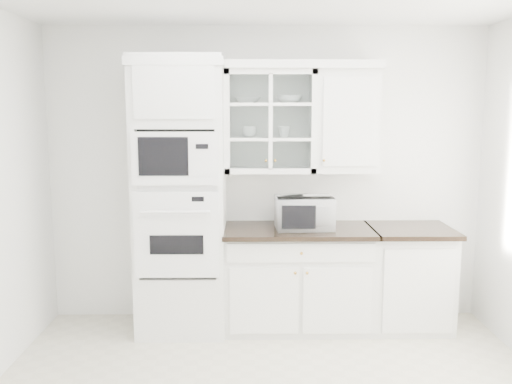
{
  "coord_description": "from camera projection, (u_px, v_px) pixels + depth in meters",
  "views": [
    {
      "loc": [
        -0.15,
        -3.24,
        1.96
      ],
      "look_at": [
        -0.1,
        1.05,
        1.3
      ],
      "focal_mm": 38.0,
      "sensor_mm": 36.0,
      "label": 1
    }
  ],
  "objects": [
    {
      "name": "countertop_microwave",
      "position": [
        304.0,
        212.0,
        4.75
      ],
      "size": [
        0.51,
        0.44,
        0.29
      ],
      "primitive_type": "imported",
      "rotation": [
        0.0,
        0.0,
        3.19
      ],
      "color": "white",
      "rests_on": "base_cabinet_run"
    },
    {
      "name": "upper_cabinet_solid",
      "position": [
        346.0,
        121.0,
        4.8
      ],
      "size": [
        0.55,
        0.33,
        0.9
      ],
      "primitive_type": "cube",
      "color": "white",
      "rests_on": "room_shell"
    },
    {
      "name": "crown_molding",
      "position": [
        258.0,
        65.0,
        4.69
      ],
      "size": [
        2.14,
        0.38,
        0.07
      ],
      "primitive_type": "cube",
      "color": "white",
      "rests_on": "room_shell"
    },
    {
      "name": "oven_column",
      "position": [
        181.0,
        197.0,
        4.72
      ],
      "size": [
        0.76,
        0.68,
        2.4
      ],
      "color": "white",
      "rests_on": "ground"
    },
    {
      "name": "extra_base_cabinet",
      "position": [
        408.0,
        277.0,
        4.88
      ],
      "size": [
        0.72,
        0.67,
        0.92
      ],
      "color": "white",
      "rests_on": "ground"
    },
    {
      "name": "upper_cabinet_glass",
      "position": [
        270.0,
        122.0,
        4.79
      ],
      "size": [
        0.8,
        0.33,
        0.9
      ],
      "color": "white",
      "rests_on": "room_shell"
    },
    {
      "name": "room_shell",
      "position": [
        272.0,
        136.0,
        3.66
      ],
      "size": [
        4.0,
        3.5,
        2.7
      ],
      "color": "white",
      "rests_on": "ground"
    },
    {
      "name": "cup_b",
      "position": [
        284.0,
        132.0,
        4.8
      ],
      "size": [
        0.13,
        0.13,
        0.1
      ],
      "primitive_type": "imported",
      "rotation": [
        0.0,
        0.0,
        0.28
      ],
      "color": "white",
      "rests_on": "upper_cabinet_glass"
    },
    {
      "name": "cup_a",
      "position": [
        249.0,
        132.0,
        4.81
      ],
      "size": [
        0.13,
        0.13,
        0.1
      ],
      "primitive_type": "imported",
      "rotation": [
        0.0,
        0.0,
        -0.06
      ],
      "color": "white",
      "rests_on": "upper_cabinet_glass"
    },
    {
      "name": "base_cabinet_run",
      "position": [
        298.0,
        277.0,
        4.87
      ],
      "size": [
        1.32,
        0.67,
        0.92
      ],
      "color": "white",
      "rests_on": "ground"
    },
    {
      "name": "bowl_a",
      "position": [
        248.0,
        100.0,
        4.77
      ],
      "size": [
        0.27,
        0.27,
        0.05
      ],
      "primitive_type": "imported",
      "rotation": [
        0.0,
        0.0,
        -0.25
      ],
      "color": "white",
      "rests_on": "upper_cabinet_glass"
    },
    {
      "name": "bowl_b",
      "position": [
        289.0,
        99.0,
        4.77
      ],
      "size": [
        0.25,
        0.25,
        0.07
      ],
      "primitive_type": "imported",
      "rotation": [
        0.0,
        0.0,
        0.16
      ],
      "color": "white",
      "rests_on": "upper_cabinet_glass"
    }
  ]
}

